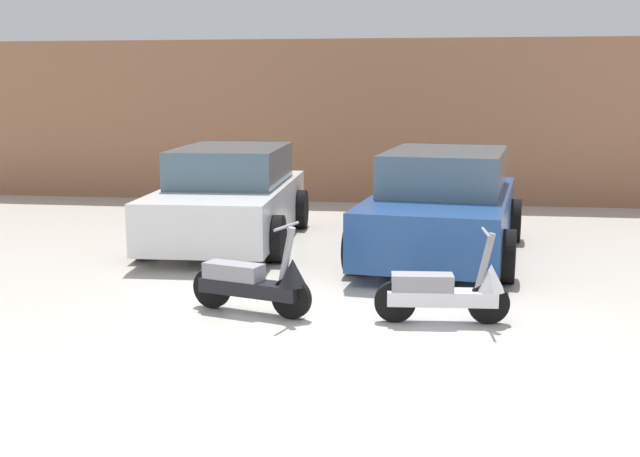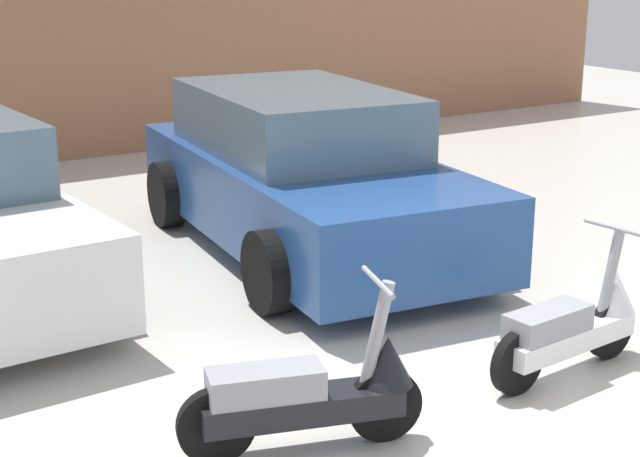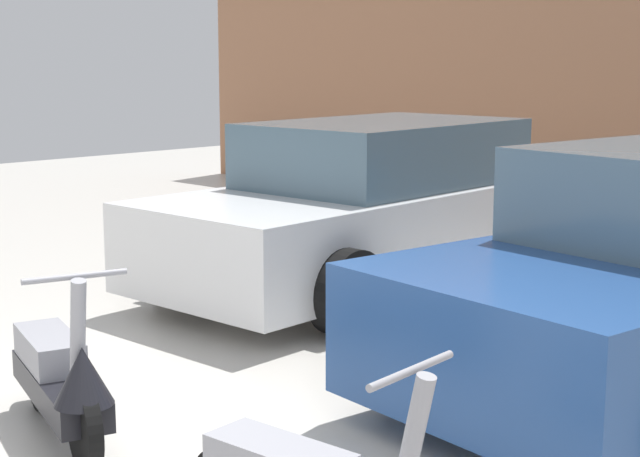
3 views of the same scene
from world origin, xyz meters
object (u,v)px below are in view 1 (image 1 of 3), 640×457
at_px(scooter_front_left, 256,282).
at_px(car_rear_left, 230,197).
at_px(scooter_front_right, 448,290).
at_px(car_rear_center, 443,206).

relative_size(scooter_front_left, car_rear_left, 0.32).
bearing_deg(scooter_front_right, car_rear_left, 125.29).
bearing_deg(car_rear_center, scooter_front_right, 7.71).
distance_m(scooter_front_right, car_rear_center, 3.35).
bearing_deg(car_rear_left, car_rear_center, 77.71).
xyz_separation_m(scooter_front_left, car_rear_left, (-1.28, 3.84, 0.34)).
xyz_separation_m(scooter_front_right, car_rear_left, (-3.28, 3.88, 0.35)).
bearing_deg(scooter_front_left, car_rear_center, 76.32).
bearing_deg(scooter_front_left, car_rear_left, 125.42).
bearing_deg(scooter_front_left, scooter_front_right, 15.92).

